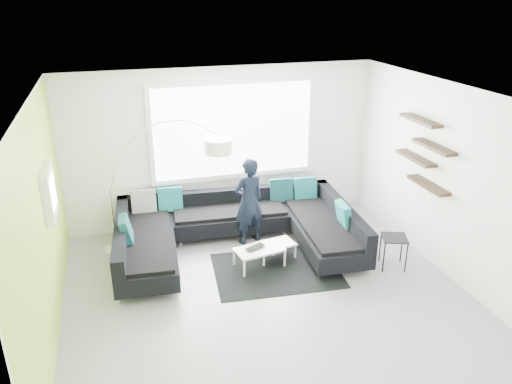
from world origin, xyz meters
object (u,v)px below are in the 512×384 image
at_px(sectional_sofa, 237,233).
at_px(laptop, 257,249).
at_px(side_table, 393,252).
at_px(arc_lamp, 109,190).
at_px(person, 249,201).
at_px(coffee_table, 267,253).

xyz_separation_m(sectional_sofa, laptop, (0.18, -0.54, -0.04)).
bearing_deg(side_table, laptop, 164.01).
relative_size(arc_lamp, person, 1.44).
xyz_separation_m(person, laptop, (-0.10, -0.84, -0.42)).
distance_m(coffee_table, laptop, 0.28).
relative_size(coffee_table, side_table, 1.86).
height_order(arc_lamp, person, arc_lamp).
bearing_deg(side_table, sectional_sofa, 153.04).
bearing_deg(person, laptop, 66.08).
relative_size(sectional_sofa, arc_lamp, 1.84).
xyz_separation_m(arc_lamp, side_table, (4.07, -1.74, -0.81)).
distance_m(coffee_table, side_table, 1.93).
distance_m(coffee_table, person, 0.95).
bearing_deg(side_table, arc_lamp, 156.82).
relative_size(sectional_sofa, side_table, 7.76).
bearing_deg(arc_lamp, coffee_table, -17.70).
height_order(sectional_sofa, arc_lamp, arc_lamp).
distance_m(side_table, laptop, 2.08).
bearing_deg(laptop, sectional_sofa, 83.12).
distance_m(sectional_sofa, laptop, 0.57).
relative_size(coffee_table, person, 0.63).
height_order(sectional_sofa, person, person).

